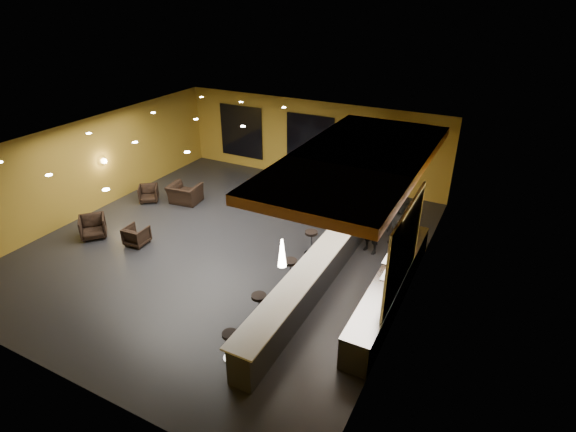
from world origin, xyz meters
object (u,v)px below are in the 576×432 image
at_px(armchair_d, 185,194).
at_px(bar_stool_2, 290,269).
at_px(armchair_a, 93,227).
at_px(armchair_b, 137,235).
at_px(bar_stool_3, 311,240).
at_px(staff_a, 372,226).
at_px(column, 371,178).
at_px(pendant_2, 356,178).
at_px(prep_counter, 390,287).
at_px(staff_c, 400,224).
at_px(bar_counter, 316,275).
at_px(pendant_1, 325,209).
at_px(bar_stool_0, 230,342).
at_px(bar_stool_1, 259,304).
at_px(bar_stool_4, 335,217).
at_px(pendant_0, 282,253).
at_px(staff_b, 402,223).
at_px(armchair_c, 149,194).

relative_size(armchair_d, bar_stool_2, 1.40).
distance_m(armchair_a, armchair_b, 1.71).
relative_size(bar_stool_2, bar_stool_3, 1.00).
xyz_separation_m(staff_a, armchair_b, (-7.09, -3.11, -0.60)).
relative_size(column, armchair_a, 4.17).
height_order(pendant_2, bar_stool_2, pendant_2).
height_order(prep_counter, staff_c, staff_c).
distance_m(armchair_b, bar_stool_2, 5.61).
relative_size(bar_counter, pendant_1, 11.43).
xyz_separation_m(column, pendant_1, (0.00, -4.10, 0.60)).
distance_m(bar_stool_0, bar_stool_2, 3.21).
height_order(armchair_b, bar_stool_1, bar_stool_1).
xyz_separation_m(pendant_2, bar_stool_4, (-0.81, 0.44, -1.80)).
xyz_separation_m(prep_counter, column, (-2.00, 4.10, 1.32)).
bearing_deg(pendant_0, staff_b, 74.35).
bearing_deg(bar_stool_1, bar_stool_2, 90.16).
height_order(bar_counter, staff_b, staff_b).
distance_m(column, bar_stool_2, 4.91).
distance_m(bar_stool_0, bar_stool_4, 6.74).
bearing_deg(armchair_c, bar_stool_3, -42.15).
xyz_separation_m(pendant_1, armchair_b, (-6.36, -0.88, -2.03)).
distance_m(pendant_2, staff_a, 1.63).
relative_size(pendant_2, staff_c, 0.42).
bearing_deg(column, armchair_b, -141.91).
height_order(column, pendant_0, column).
height_order(armchair_a, armchair_d, armchair_a).
relative_size(armchair_a, bar_stool_0, 1.10).
xyz_separation_m(column, pendant_2, (0.00, -1.60, 0.60)).
bearing_deg(column, staff_c, -37.92).
relative_size(pendant_1, armchair_d, 0.60).
relative_size(staff_c, bar_stool_1, 2.09).
xyz_separation_m(bar_counter, staff_a, (0.74, 2.73, 0.42)).
bearing_deg(staff_b, prep_counter, -59.62).
bearing_deg(staff_b, pendant_1, -96.66).
distance_m(staff_a, staff_c, 1.03).
xyz_separation_m(pendant_0, armchair_b, (-6.36, 1.62, -2.03)).
distance_m(staff_a, bar_stool_4, 1.74).
distance_m(armchair_d, bar_stool_2, 6.95).
distance_m(bar_stool_2, bar_stool_3, 1.79).
bearing_deg(prep_counter, staff_c, 100.45).
bearing_deg(pendant_2, armchair_b, -151.98).
bearing_deg(bar_stool_2, pendant_2, 76.25).
bearing_deg(bar_stool_3, armchair_d, 168.34).
relative_size(bar_counter, staff_c, 4.77).
xyz_separation_m(column, staff_b, (1.51, -1.20, -0.84)).
distance_m(pendant_0, pendant_1, 2.50).
relative_size(armchair_c, armchair_d, 0.63).
distance_m(prep_counter, bar_stool_2, 2.82).
distance_m(pendant_2, armchair_b, 7.48).
distance_m(bar_counter, armchair_b, 6.37).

